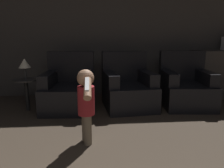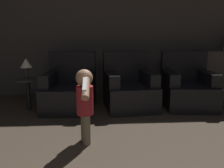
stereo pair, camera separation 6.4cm
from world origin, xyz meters
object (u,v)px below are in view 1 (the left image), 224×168
at_px(person_toddler, 86,101).
at_px(lamp, 25,64).
at_px(armchair_left, 69,90).
at_px(armchair_middle, 128,88).
at_px(armchair_right, 185,87).

bearing_deg(person_toddler, lamp, 26.20).
height_order(armchair_left, armchair_middle, same).
xyz_separation_m(armchair_middle, person_toddler, (-0.65, -1.25, 0.17)).
relative_size(armchair_left, person_toddler, 1.12).
bearing_deg(armchair_left, armchair_right, 3.89).
xyz_separation_m(person_toddler, lamp, (-0.96, 1.19, 0.26)).
distance_m(armchair_middle, person_toddler, 1.42).
xyz_separation_m(armchair_right, lamp, (-2.59, -0.06, 0.43)).
bearing_deg(armchair_right, person_toddler, -137.31).
bearing_deg(armchair_middle, person_toddler, -123.04).
relative_size(armchair_right, person_toddler, 1.14).
distance_m(armchair_left, lamp, 0.78).
height_order(armchair_left, armchair_right, same).
relative_size(armchair_left, lamp, 2.83).
bearing_deg(person_toddler, armchair_left, 1.20).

